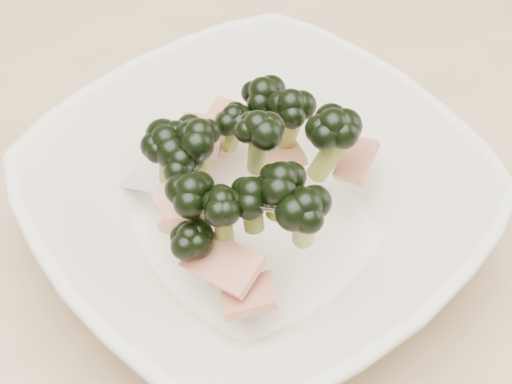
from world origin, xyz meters
TOP-DOWN VIEW (x-y plane):
  - dining_table at (0.00, 0.00)m, footprint 1.20×0.80m
  - broccoli_dish at (0.12, -0.01)m, footprint 0.36×0.36m

SIDE VIEW (x-z plane):
  - dining_table at x=0.00m, z-range 0.28..1.03m
  - broccoli_dish at x=0.12m, z-range 0.73..0.86m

